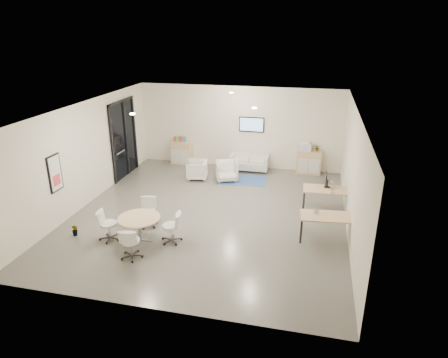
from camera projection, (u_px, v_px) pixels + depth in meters
room_shell at (209, 164)px, 11.57m from camera, size 9.60×10.60×4.80m
glass_door at (124, 137)px, 14.72m from camera, size 0.09×1.90×2.85m
artwork at (55, 173)px, 10.98m from camera, size 0.05×0.54×1.04m
wall_tv at (252, 125)px, 15.47m from camera, size 0.98×0.06×0.58m
ceiling_spots at (209, 104)px, 11.80m from camera, size 3.14×4.14×0.03m
sideboard_left at (181, 153)px, 16.35m from camera, size 0.83×0.43×0.93m
sideboard_right at (309, 162)px, 15.26m from camera, size 0.91×0.44×0.91m
books at (180, 139)px, 16.16m from camera, size 0.48×0.14×0.22m
printer at (304, 146)px, 15.08m from camera, size 0.50×0.43×0.33m
loveseat at (249, 163)px, 15.68m from camera, size 1.50×0.77×0.56m
blue_rug at (242, 180)px, 14.75m from camera, size 1.78×1.24×0.01m
armchair_left at (197, 169)px, 14.76m from camera, size 0.80×0.84×0.76m
armchair_right at (227, 170)px, 14.61m from camera, size 0.95×0.92×0.79m
desk_rear at (327, 191)px, 12.06m from camera, size 1.44×0.77×0.74m
desk_front at (327, 218)px, 10.40m from camera, size 1.45×0.83×0.72m
monitor at (326, 180)px, 12.10m from camera, size 0.20×0.50×0.44m
round_table at (139, 220)px, 10.42m from camera, size 1.11×1.11×0.68m
meeting_chairs at (140, 227)px, 10.49m from camera, size 2.31×2.31×0.82m
plant_cabinet at (317, 148)px, 15.01m from camera, size 0.32×0.33×0.21m
plant_floor at (76, 233)px, 10.84m from camera, size 0.29×0.38×0.15m
cup at (316, 210)px, 10.52m from camera, size 0.16×0.15×0.13m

